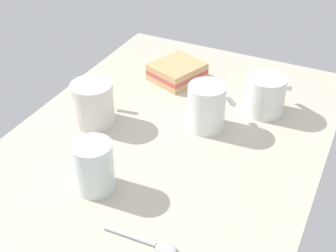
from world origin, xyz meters
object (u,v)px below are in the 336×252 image
(coffee_mug_milky, at_px, (93,103))
(coffee_mug_spare, at_px, (265,94))
(spoon, at_px, (151,243))
(coffee_mug_black, at_px, (207,106))
(sandwich_main, at_px, (177,72))
(glass_of_milk, at_px, (94,169))

(coffee_mug_milky, bearing_deg, coffee_mug_spare, -58.32)
(spoon, bearing_deg, coffee_mug_milky, 46.83)
(coffee_mug_black, height_order, coffee_mug_milky, coffee_mug_black)
(coffee_mug_milky, distance_m, coffee_mug_spare, 0.39)
(sandwich_main, bearing_deg, spoon, -159.58)
(coffee_mug_milky, height_order, spoon, coffee_mug_milky)
(coffee_mug_milky, relative_size, spoon, 0.89)
(sandwich_main, distance_m, spoon, 0.55)
(glass_of_milk, bearing_deg, sandwich_main, 4.65)
(glass_of_milk, bearing_deg, coffee_mug_black, -22.10)
(coffee_mug_spare, xyz_separation_m, glass_of_milk, (-0.39, 0.21, -0.00))
(coffee_mug_milky, relative_size, glass_of_milk, 1.18)
(spoon, bearing_deg, glass_of_milk, 63.40)
(coffee_mug_black, relative_size, spoon, 0.78)
(coffee_mug_black, xyz_separation_m, glass_of_milk, (-0.27, 0.11, -0.01))
(glass_of_milk, distance_m, spoon, 0.18)
(spoon, bearing_deg, coffee_mug_black, 7.51)
(coffee_mug_milky, height_order, sandwich_main, coffee_mug_milky)
(coffee_mug_black, distance_m, sandwich_main, 0.22)
(sandwich_main, height_order, spoon, sandwich_main)
(coffee_mug_milky, xyz_separation_m, spoon, (-0.26, -0.28, -0.05))
(coffee_mug_spare, bearing_deg, glass_of_milk, 151.58)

